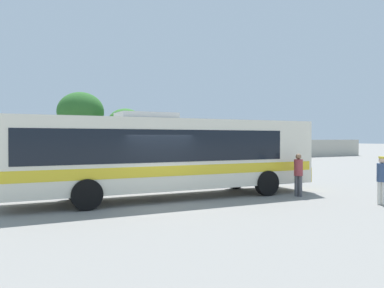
% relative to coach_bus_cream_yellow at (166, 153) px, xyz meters
% --- Properties ---
extents(ground_plane, '(300.00, 300.00, 0.00)m').
position_rel_coach_bus_cream_yellow_xyz_m(ground_plane, '(-0.76, 9.18, -1.80)').
color(ground_plane, gray).
extents(perimeter_wall, '(80.00, 0.30, 2.20)m').
position_rel_coach_bus_cream_yellow_xyz_m(perimeter_wall, '(-0.76, 21.53, -0.70)').
color(perimeter_wall, '#B2AD9E').
rests_on(perimeter_wall, ground_plane).
extents(coach_bus_cream_yellow, '(12.64, 3.14, 3.36)m').
position_rel_coach_bus_cream_yellow_xyz_m(coach_bus_cream_yellow, '(0.00, 0.00, 0.00)').
color(coach_bus_cream_yellow, silver).
rests_on(coach_bus_cream_yellow, ground_plane).
extents(attendant_by_bus_door, '(0.47, 0.47, 1.74)m').
position_rel_coach_bus_cream_yellow_xyz_m(attendant_by_bus_door, '(4.96, -2.17, -0.81)').
color(attendant_by_bus_door, '#4C4C51').
rests_on(attendant_by_bus_door, ground_plane).
extents(passenger_waiting_on_apron, '(0.39, 0.39, 1.73)m').
position_rel_coach_bus_cream_yellow_xyz_m(passenger_waiting_on_apron, '(6.10, -5.09, -0.81)').
color(passenger_waiting_on_apron, silver).
rests_on(passenger_waiting_on_apron, ground_plane).
extents(parked_car_third_red, '(4.45, 2.23, 1.54)m').
position_rel_coach_bus_cream_yellow_xyz_m(parked_car_third_red, '(0.89, 17.30, -0.99)').
color(parked_car_third_red, red).
rests_on(parked_car_third_red, ground_plane).
extents(roadside_tree_midright, '(4.98, 4.98, 7.39)m').
position_rel_coach_bus_cream_yellow_xyz_m(roadside_tree_midright, '(2.90, 28.29, 3.47)').
color(roadside_tree_midright, brown).
rests_on(roadside_tree_midright, ground_plane).
extents(roadside_tree_right, '(3.85, 3.85, 5.57)m').
position_rel_coach_bus_cream_yellow_xyz_m(roadside_tree_right, '(6.95, 25.38, 2.12)').
color(roadside_tree_right, brown).
rests_on(roadside_tree_right, ground_plane).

